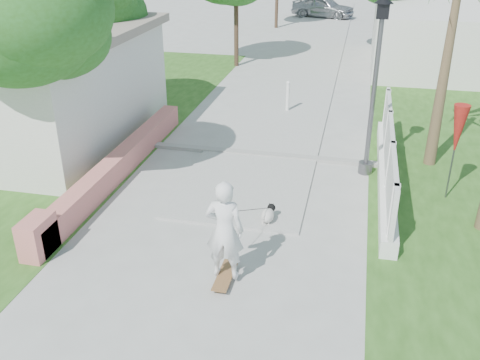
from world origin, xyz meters
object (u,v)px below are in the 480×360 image
(patio_umbrella, at_px, (458,131))
(skateboarder, at_px, (238,215))
(street_lamp, at_px, (375,82))
(dog, at_px, (268,214))
(bollard, at_px, (288,95))
(parked_car, at_px, (323,7))

(patio_umbrella, height_order, skateboarder, patio_umbrella)
(street_lamp, relative_size, dog, 7.43)
(dog, bearing_deg, patio_umbrella, 40.35)
(street_lamp, height_order, skateboarder, street_lamp)
(bollard, bearing_deg, patio_umbrella, -50.09)
(dog, height_order, parked_car, parked_car)
(skateboarder, relative_size, parked_car, 0.68)
(bollard, distance_m, dog, 7.66)
(parked_car, bearing_deg, street_lamp, -156.59)
(bollard, height_order, dog, bollard)
(patio_umbrella, xyz_separation_m, parked_car, (-5.12, 25.98, -0.97))
(street_lamp, distance_m, bollard, 5.56)
(dog, distance_m, parked_car, 28.13)
(street_lamp, distance_m, parked_car, 25.25)
(patio_umbrella, relative_size, skateboarder, 0.80)
(skateboarder, bearing_deg, bollard, -88.43)
(bollard, xyz_separation_m, patio_umbrella, (4.60, -5.50, 1.10))
(patio_umbrella, distance_m, parked_car, 26.50)
(bollard, bearing_deg, parked_car, 91.46)
(parked_car, bearing_deg, bollard, -162.48)
(bollard, bearing_deg, street_lamp, -59.04)
(skateboarder, height_order, dog, skateboarder)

